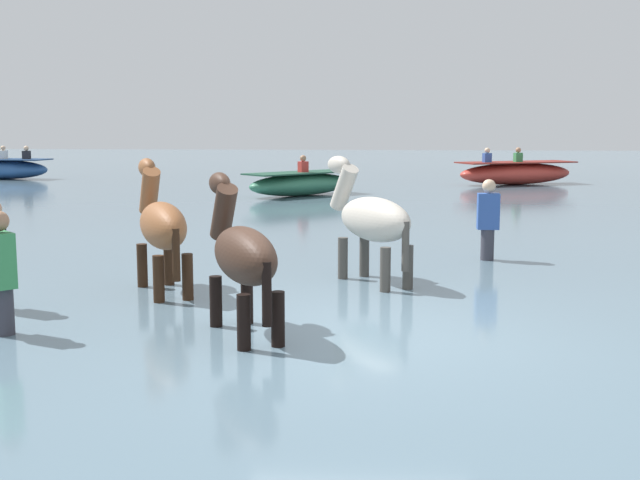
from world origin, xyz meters
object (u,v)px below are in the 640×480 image
at_px(horse_trailing_pinto, 371,223).
at_px(boat_mid_outer, 516,173).
at_px(horse_flank_dark_bay, 242,259).
at_px(boat_mid_channel, 301,184).
at_px(horse_lead_chestnut, 162,229).
at_px(person_onlooker_right, 488,230).
at_px(boat_far_inshore, 4,169).
at_px(person_spectator_far, 2,289).

relative_size(horse_trailing_pinto, boat_mid_outer, 0.47).
xyz_separation_m(horse_flank_dark_bay, boat_mid_channel, (-1.14, 15.51, -0.41)).
bearing_deg(horse_lead_chestnut, person_onlooker_right, 33.14).
relative_size(horse_trailing_pinto, boat_far_inshore, 0.55).
xyz_separation_m(horse_lead_chestnut, person_spectator_far, (-0.98, -2.16, -0.32)).
bearing_deg(person_onlooker_right, horse_flank_dark_bay, -121.51).
bearing_deg(boat_far_inshore, person_spectator_far, -64.23).
height_order(person_onlooker_right, person_spectator_far, same).
height_order(boat_mid_channel, person_onlooker_right, person_onlooker_right).
bearing_deg(horse_lead_chestnut, horse_trailing_pinto, 17.93).
height_order(boat_far_inshore, boat_mid_channel, boat_far_inshore).
height_order(horse_trailing_pinto, person_onlooker_right, horse_trailing_pinto).
distance_m(horse_lead_chestnut, boat_far_inshore, 22.71).
xyz_separation_m(boat_mid_channel, person_onlooker_right, (4.02, -10.82, 0.12)).
height_order(horse_lead_chestnut, horse_flank_dark_bay, horse_lead_chestnut).
bearing_deg(person_spectator_far, boat_mid_outer, 69.06).
relative_size(horse_flank_dark_bay, person_spectator_far, 1.20).
bearing_deg(boat_mid_outer, person_onlooker_right, -99.67).
bearing_deg(boat_mid_channel, horse_lead_chestnut, -90.86).
bearing_deg(person_spectator_far, horse_lead_chestnut, 65.59).
xyz_separation_m(horse_lead_chestnut, boat_mid_outer, (6.89, 18.40, -0.39)).
height_order(horse_lead_chestnut, boat_mid_channel, horse_lead_chestnut).
distance_m(boat_mid_channel, person_onlooker_right, 11.54).
bearing_deg(person_onlooker_right, horse_trailing_pinto, -131.24).
distance_m(horse_lead_chestnut, horse_flank_dark_bay, 2.36).
bearing_deg(boat_far_inshore, horse_flank_dark_bay, -59.22).
bearing_deg(horse_flank_dark_bay, horse_lead_chestnut, 124.86).
bearing_deg(boat_far_inshore, person_onlooker_right, -47.00).
height_order(boat_far_inshore, boat_mid_outer, boat_mid_outer).
relative_size(boat_mid_outer, person_onlooker_right, 2.66).
height_order(horse_flank_dark_bay, boat_mid_channel, horse_flank_dark_bay).
bearing_deg(horse_trailing_pinto, boat_mid_channel, 100.29).
height_order(horse_flank_dark_bay, person_onlooker_right, horse_flank_dark_bay).
relative_size(horse_lead_chestnut, horse_flank_dark_bay, 1.03).
relative_size(boat_mid_outer, person_spectator_far, 2.66).
height_order(horse_trailing_pinto, horse_flank_dark_bay, horse_trailing_pinto).
height_order(boat_mid_outer, boat_mid_channel, boat_mid_outer).
bearing_deg(horse_flank_dark_bay, boat_mid_outer, 74.76).
bearing_deg(person_onlooker_right, boat_mid_outer, 80.33).
bearing_deg(boat_mid_outer, horse_flank_dark_bay, -105.24).
bearing_deg(person_spectator_far, horse_trailing_pinto, 40.35).
relative_size(horse_lead_chestnut, boat_far_inshore, 0.55).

